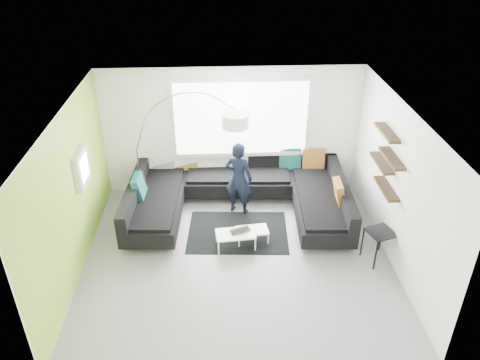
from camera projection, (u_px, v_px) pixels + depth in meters
name	position (u px, v px, depth m)	size (l,w,h in m)	color
ground	(237.00, 256.00, 8.56)	(5.50, 5.50, 0.00)	gray
room_shell	(239.00, 164.00, 7.84)	(5.54, 5.04, 2.82)	white
sectional_sofa	(238.00, 197.00, 9.55)	(4.50, 2.93, 0.94)	black
rug	(238.00, 232.00, 9.21)	(1.94, 1.41, 0.01)	black
coffee_table	(244.00, 237.00, 8.82)	(0.94, 0.54, 0.31)	white
arc_lamp	(136.00, 148.00, 9.60)	(2.37, 1.02, 2.52)	silver
side_table	(378.00, 246.00, 8.34)	(0.45, 0.45, 0.62)	black
person	(239.00, 178.00, 9.47)	(0.68, 0.58, 1.58)	black
laptop	(241.00, 232.00, 8.67)	(0.44, 0.37, 0.03)	black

